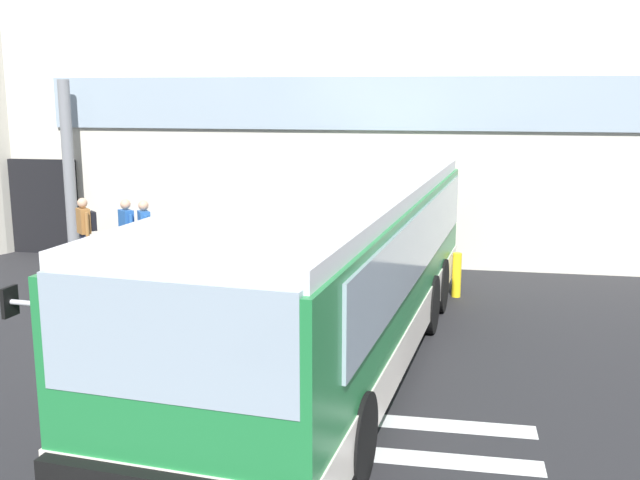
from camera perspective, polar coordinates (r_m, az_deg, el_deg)
ground_plane at (r=12.17m, az=-5.07°, el=-8.21°), size 80.00×90.00×0.02m
terminal_building at (r=22.98m, az=0.90°, el=10.03°), size 23.05×13.80×7.06m
entry_support_column at (r=18.93m, az=-18.80°, el=5.05°), size 0.28×0.28×4.35m
bus_main_foreground at (r=10.98m, az=0.86°, el=-3.00°), size 4.08×10.90×2.70m
passenger_near_column at (r=17.91m, az=-17.67°, el=0.87°), size 0.51×0.51×1.68m
passenger_by_doorway at (r=17.40m, az=-14.69°, el=0.63°), size 0.47×0.41×1.68m
passenger_at_curb_edge at (r=17.13m, az=-13.38°, el=0.53°), size 0.40×0.50×1.68m
safety_bollard_yellow at (r=15.08m, az=10.50°, el=-2.67°), size 0.18×0.18×0.90m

